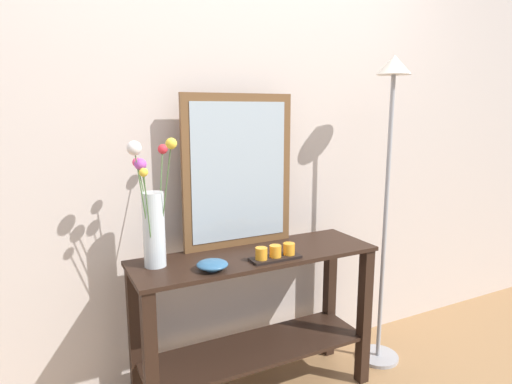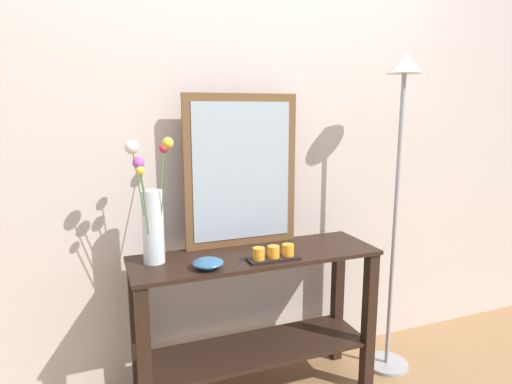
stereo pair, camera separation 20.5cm
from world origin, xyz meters
name	(u,v)px [view 1 (the left image)]	position (x,y,z in m)	size (l,w,h in m)	color
wall_back	(229,130)	(0.00, 0.31, 1.35)	(6.40, 0.08, 2.70)	beige
console_table	(256,308)	(0.00, 0.00, 0.48)	(1.21, 0.38, 0.77)	black
mirror_leaning	(239,172)	(-0.02, 0.16, 1.15)	(0.59, 0.03, 0.77)	brown
tall_vase_left	(153,217)	(-0.48, 0.05, 0.99)	(0.21, 0.23, 0.57)	silver
candle_tray	(275,253)	(0.04, -0.11, 0.79)	(0.24, 0.09, 0.07)	black
decorative_bowl	(212,265)	(-0.27, -0.11, 0.79)	(0.14, 0.14, 0.04)	#2D5B84
floor_lamp	(389,162)	(0.80, -0.03, 1.17)	(0.24, 0.24, 1.73)	#9E9EA3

